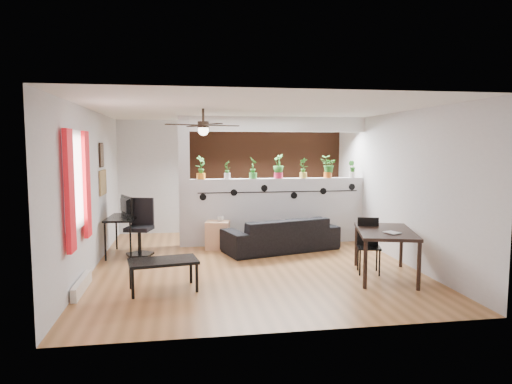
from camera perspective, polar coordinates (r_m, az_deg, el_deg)
name	(u,v)px	position (r m, az deg, el deg)	size (l,w,h in m)	color
room_shell	(250,188)	(7.76, -0.70, 0.52)	(6.30, 7.10, 2.90)	#915C2F
partition_wall	(278,211)	(9.44, 2.79, -2.37)	(3.60, 0.18, 1.35)	#BCBCC1
ceiling_header	(279,124)	(9.36, 2.85, 8.45)	(3.60, 0.18, 0.30)	silver
pier_column	(184,182)	(9.17, -8.95, 1.26)	(0.22, 0.20, 2.60)	#BCBCC1
brick_panel	(266,176)	(10.81, 1.21, 2.00)	(3.90, 0.05, 2.60)	#9B4F2D
vine_decal	(279,192)	(9.30, 2.93, 0.02)	(3.31, 0.01, 0.30)	black
window_assembly	(76,183)	(6.62, -21.53, 1.03)	(0.09, 1.30, 1.55)	white
baseboard_heater	(82,285)	(6.88, -20.96, -10.83)	(0.08, 1.00, 0.18)	silver
corkboard	(103,182)	(8.74, -18.59, 1.14)	(0.03, 0.60, 0.45)	olive
framed_art	(101,155)	(8.67, -18.76, 4.41)	(0.03, 0.34, 0.44)	#8C7259
ceiling_fan	(203,127)	(7.36, -6.60, 8.10)	(1.19, 1.19, 0.43)	black
potted_plant_0	(201,167)	(9.16, -6.91, 3.16)	(0.32, 0.31, 0.48)	orange
potted_plant_1	(227,169)	(9.20, -3.62, 2.89)	(0.23, 0.23, 0.37)	silver
potted_plant_2	(253,167)	(9.26, -0.37, 3.13)	(0.21, 0.25, 0.44)	#318831
potted_plant_3	(278,166)	(9.36, 2.82, 3.28)	(0.30, 0.32, 0.49)	#C92045
potted_plant_4	(303,167)	(9.48, 5.94, 3.10)	(0.25, 0.22, 0.42)	gold
potted_plant_5	(328,166)	(9.63, 8.98, 3.22)	(0.30, 0.27, 0.46)	#C95917
potted_plant_6	(352,168)	(9.81, 11.91, 2.91)	(0.22, 0.22, 0.36)	silver
sofa	(281,235)	(8.84, 3.12, -5.35)	(2.09, 0.82, 0.61)	black
cube_shelf	(218,235)	(9.00, -4.81, -5.38)	(0.45, 0.40, 0.55)	tan
cup	(220,219)	(8.95, -4.51, -3.33)	(0.13, 0.13, 0.10)	gray
computer_desk	(123,220)	(8.79, -16.33, -3.41)	(0.58, 1.02, 0.71)	black
monitor	(123,210)	(8.91, -16.24, -2.19)	(0.06, 0.35, 0.20)	black
office_chair	(140,231)	(8.63, -14.24, -4.77)	(0.54, 0.54, 1.04)	black
dining_table	(385,235)	(7.27, 15.86, -5.20)	(1.15, 1.51, 0.73)	black
book	(388,233)	(6.95, 16.17, -4.98)	(0.17, 0.23, 0.02)	gray
folding_chair	(368,240)	(7.51, 13.86, -5.88)	(0.43, 0.43, 0.87)	black
coffee_table	(163,263)	(6.53, -11.53, -8.71)	(1.01, 0.67, 0.44)	black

